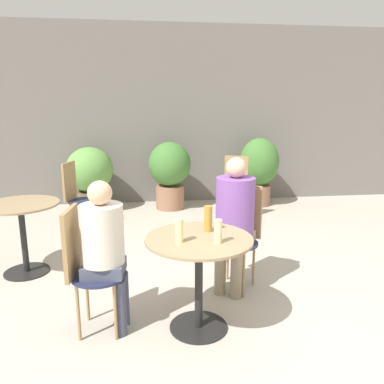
# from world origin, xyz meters

# --- Properties ---
(ground_plane) EXTENTS (20.00, 20.00, 0.00)m
(ground_plane) POSITION_xyz_m (0.00, 0.00, 0.00)
(ground_plane) COLOR #B2A899
(storefront_wall) EXTENTS (10.00, 0.06, 3.00)m
(storefront_wall) POSITION_xyz_m (0.00, 4.18, 1.50)
(storefront_wall) COLOR slate
(storefront_wall) RESTS_ON ground_plane
(cafe_table_near) EXTENTS (0.79, 0.79, 0.73)m
(cafe_table_near) POSITION_xyz_m (-0.16, 0.18, 0.55)
(cafe_table_near) COLOR black
(cafe_table_near) RESTS_ON ground_plane
(cafe_table_far) EXTENTS (0.74, 0.74, 0.73)m
(cafe_table_far) POSITION_xyz_m (-1.76, 1.38, 0.54)
(cafe_table_far) COLOR black
(cafe_table_far) RESTS_ON ground_plane
(bistro_chair_0) EXTENTS (0.46, 0.46, 0.95)m
(bistro_chair_0) POSITION_xyz_m (0.33, 0.86, 0.56)
(bistro_chair_0) COLOR #232847
(bistro_chair_0) RESTS_ON ground_plane
(bistro_chair_1) EXTENTS (0.42, 0.41, 0.95)m
(bistro_chair_1) POSITION_xyz_m (-0.99, 0.26, 0.56)
(bistro_chair_1) COLOR #232847
(bistro_chair_1) RESTS_ON ground_plane
(bistro_chair_2) EXTENTS (0.44, 0.42, 0.95)m
(bistro_chair_2) POSITION_xyz_m (-1.44, 2.58, 0.56)
(bistro_chair_2) COLOR #232847
(bistro_chair_2) RESTS_ON ground_plane
(bistro_chair_3) EXTENTS (0.43, 0.45, 0.95)m
(bistro_chair_3) POSITION_xyz_m (0.77, 2.88, 0.56)
(bistro_chair_3) COLOR #232847
(bistro_chair_3) RESTS_ON ground_plane
(seated_person_0) EXTENTS (0.43, 0.43, 1.23)m
(seated_person_0) POSITION_xyz_m (0.24, 0.74, 0.73)
(seated_person_0) COLOR gray
(seated_person_0) RESTS_ON ground_plane
(seated_person_1) EXTENTS (0.33, 0.31, 1.16)m
(seated_person_1) POSITION_xyz_m (-0.84, 0.25, 0.69)
(seated_person_1) COLOR #42475B
(seated_person_1) RESTS_ON ground_plane
(beer_glass_0) EXTENTS (0.06, 0.06, 0.20)m
(beer_glass_0) POSITION_xyz_m (-0.07, 0.32, 0.83)
(beer_glass_0) COLOR #B28433
(beer_glass_0) RESTS_ON cafe_table_near
(beer_glass_1) EXTENTS (0.06, 0.06, 0.17)m
(beer_glass_1) POSITION_xyz_m (-0.31, 0.11, 0.81)
(beer_glass_1) COLOR beige
(beer_glass_1) RESTS_ON cafe_table_near
(beer_glass_2) EXTENTS (0.06, 0.06, 0.17)m
(beer_glass_2) POSITION_xyz_m (-0.04, 0.06, 0.81)
(beer_glass_2) COLOR beige
(beer_glass_2) RESTS_ON cafe_table_near
(potted_plant_0) EXTENTS (0.74, 0.74, 1.03)m
(potted_plant_0) POSITION_xyz_m (-1.41, 3.69, 0.59)
(potted_plant_0) COLOR brown
(potted_plant_0) RESTS_ON ground_plane
(potted_plant_1) EXTENTS (0.68, 0.68, 1.10)m
(potted_plant_1) POSITION_xyz_m (-0.13, 3.66, 0.63)
(potted_plant_1) COLOR #93664C
(potted_plant_1) RESTS_ON ground_plane
(potted_plant_2) EXTENTS (0.66, 0.66, 1.15)m
(potted_plant_2) POSITION_xyz_m (1.38, 3.69, 0.66)
(potted_plant_2) COLOR #93664C
(potted_plant_2) RESTS_ON ground_plane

